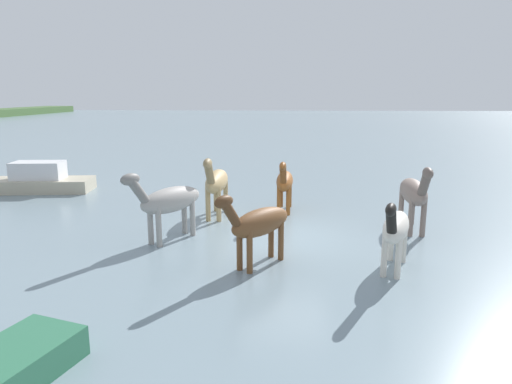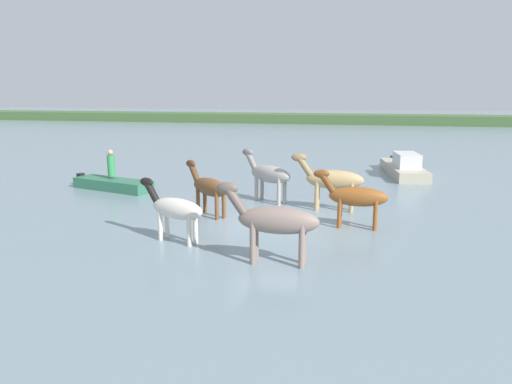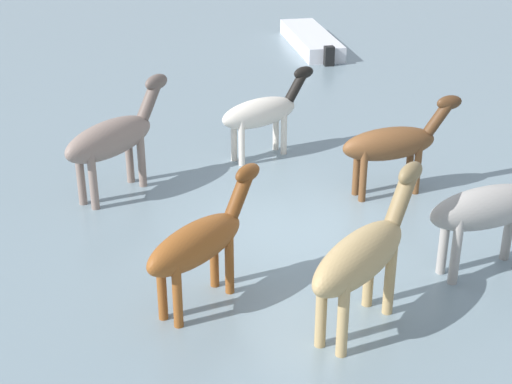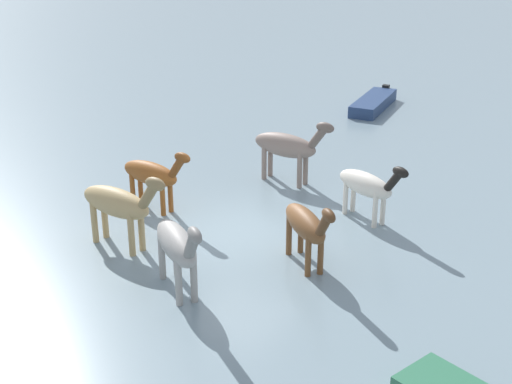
{
  "view_description": "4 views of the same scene",
  "coord_description": "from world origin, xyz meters",
  "px_view_note": "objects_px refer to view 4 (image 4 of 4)",
  "views": [
    {
      "loc": [
        -12.17,
        -0.11,
        3.89
      ],
      "look_at": [
        0.32,
        0.81,
        1.18
      ],
      "focal_mm": 32.02,
      "sensor_mm": 36.0,
      "label": 1
    },
    {
      "loc": [
        2.69,
        -14.95,
        4.3
      ],
      "look_at": [
        -0.53,
        0.37,
        0.96
      ],
      "focal_mm": 33.32,
      "sensor_mm": 36.0,
      "label": 2
    },
    {
      "loc": [
        10.02,
        6.26,
        6.35
      ],
      "look_at": [
        0.44,
        -0.65,
        0.72
      ],
      "focal_mm": 53.87,
      "sensor_mm": 36.0,
      "label": 3
    },
    {
      "loc": [
        -9.2,
        13.14,
        7.69
      ],
      "look_at": [
        -0.26,
        -0.4,
        1.04
      ],
      "focal_mm": 49.55,
      "sensor_mm": 36.0,
      "label": 4
    }
  ],
  "objects_px": {
    "horse_pinto_flank": "(119,203)",
    "horse_gray_outer": "(178,245)",
    "horse_dark_mare": "(307,225)",
    "horse_rear_stallion": "(288,146)",
    "horse_lead": "(367,185)",
    "horse_mid_herd": "(153,174)",
    "boat_dinghy_port": "(373,105)"
  },
  "relations": [
    {
      "from": "horse_lead",
      "to": "boat_dinghy_port",
      "type": "xyz_separation_m",
      "value": [
        4.42,
        -10.12,
        -0.83
      ]
    },
    {
      "from": "boat_dinghy_port",
      "to": "horse_gray_outer",
      "type": "bearing_deg",
      "value": 1.03
    },
    {
      "from": "boat_dinghy_port",
      "to": "horse_lead",
      "type": "bearing_deg",
      "value": 14.87
    },
    {
      "from": "horse_dark_mare",
      "to": "horse_rear_stallion",
      "type": "relative_size",
      "value": 0.81
    },
    {
      "from": "horse_gray_outer",
      "to": "horse_pinto_flank",
      "type": "relative_size",
      "value": 0.89
    },
    {
      "from": "horse_dark_mare",
      "to": "horse_mid_herd",
      "type": "bearing_deg",
      "value": -149.22
    },
    {
      "from": "horse_mid_herd",
      "to": "horse_pinto_flank",
      "type": "distance_m",
      "value": 2.32
    },
    {
      "from": "horse_lead",
      "to": "horse_mid_herd",
      "type": "bearing_deg",
      "value": -134.19
    },
    {
      "from": "horse_lead",
      "to": "horse_dark_mare",
      "type": "relative_size",
      "value": 1.07
    },
    {
      "from": "horse_mid_herd",
      "to": "horse_gray_outer",
      "type": "relative_size",
      "value": 1.0
    },
    {
      "from": "horse_pinto_flank",
      "to": "boat_dinghy_port",
      "type": "distance_m",
      "value": 14.81
    },
    {
      "from": "horse_mid_herd",
      "to": "horse_lead",
      "type": "relative_size",
      "value": 1.04
    },
    {
      "from": "horse_mid_herd",
      "to": "horse_lead",
      "type": "xyz_separation_m",
      "value": [
        -5.08,
        -2.5,
        -0.03
      ]
    },
    {
      "from": "horse_dark_mare",
      "to": "horse_pinto_flank",
      "type": "xyz_separation_m",
      "value": [
        4.16,
        1.62,
        0.12
      ]
    },
    {
      "from": "horse_rear_stallion",
      "to": "boat_dinghy_port",
      "type": "relative_size",
      "value": 0.69
    },
    {
      "from": "horse_gray_outer",
      "to": "boat_dinghy_port",
      "type": "distance_m",
      "value": 15.92
    },
    {
      "from": "horse_rear_stallion",
      "to": "horse_dark_mare",
      "type": "bearing_deg",
      "value": -53.13
    },
    {
      "from": "horse_gray_outer",
      "to": "horse_dark_mare",
      "type": "bearing_deg",
      "value": 89.84
    },
    {
      "from": "horse_mid_herd",
      "to": "horse_gray_outer",
      "type": "xyz_separation_m",
      "value": [
        -3.35,
        3.04,
        0.09
      ]
    },
    {
      "from": "horse_lead",
      "to": "horse_rear_stallion",
      "type": "height_order",
      "value": "horse_rear_stallion"
    },
    {
      "from": "horse_pinto_flank",
      "to": "horse_gray_outer",
      "type": "bearing_deg",
      "value": -17.33
    },
    {
      "from": "horse_pinto_flank",
      "to": "horse_lead",
      "type": "bearing_deg",
      "value": 49.81
    },
    {
      "from": "horse_mid_herd",
      "to": "boat_dinghy_port",
      "type": "bearing_deg",
      "value": 89.64
    },
    {
      "from": "horse_dark_mare",
      "to": "horse_pinto_flank",
      "type": "height_order",
      "value": "horse_pinto_flank"
    },
    {
      "from": "horse_gray_outer",
      "to": "boat_dinghy_port",
      "type": "height_order",
      "value": "horse_gray_outer"
    },
    {
      "from": "horse_pinto_flank",
      "to": "horse_mid_herd",
      "type": "bearing_deg",
      "value": 113.43
    },
    {
      "from": "horse_rear_stallion",
      "to": "horse_pinto_flank",
      "type": "height_order",
      "value": "horse_pinto_flank"
    },
    {
      "from": "horse_lead",
      "to": "horse_gray_outer",
      "type": "distance_m",
      "value": 5.81
    },
    {
      "from": "horse_pinto_flank",
      "to": "boat_dinghy_port",
      "type": "xyz_separation_m",
      "value": [
        0.19,
        -14.78,
        -0.99
      ]
    },
    {
      "from": "horse_mid_herd",
      "to": "boat_dinghy_port",
      "type": "distance_m",
      "value": 12.67
    },
    {
      "from": "boat_dinghy_port",
      "to": "horse_rear_stallion",
      "type": "bearing_deg",
      "value": -0.39
    },
    {
      "from": "horse_gray_outer",
      "to": "horse_rear_stallion",
      "type": "bearing_deg",
      "value": 134.94
    }
  ]
}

